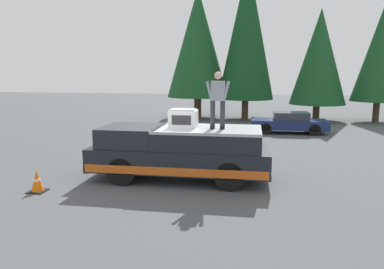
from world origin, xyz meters
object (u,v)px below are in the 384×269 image
Objects in this scene: person_on_truck_bed at (218,99)px; traffic_cone at (37,182)px; parked_car_navy at (289,123)px; pickup_truck at (180,152)px; compressor_unit at (183,118)px.

person_on_truck_bed is 2.73× the size of traffic_cone.
parked_car_navy is 6.61× the size of traffic_cone.
pickup_truck is 6.60× the size of compressor_unit.
person_on_truck_bed is at bearing -92.59° from pickup_truck.
person_on_truck_bed is (-0.05, -1.16, 1.68)m from pickup_truck.
compressor_unit reaches higher than parked_car_navy.
pickup_truck is 1.35× the size of parked_car_navy.
traffic_cone is at bearing 110.03° from person_on_truck_bed.
pickup_truck is 1.06m from compressor_unit.
person_on_truck_bed is at bearing 162.20° from parked_car_navy.
parked_car_navy is at bearing -17.80° from person_on_truck_bed.
compressor_unit is 1.24m from person_on_truck_bed.
compressor_unit is at bearing -63.45° from traffic_cone.
traffic_cone is (-1.79, 4.90, -2.26)m from person_on_truck_bed.
person_on_truck_bed is 0.41× the size of parked_car_navy.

